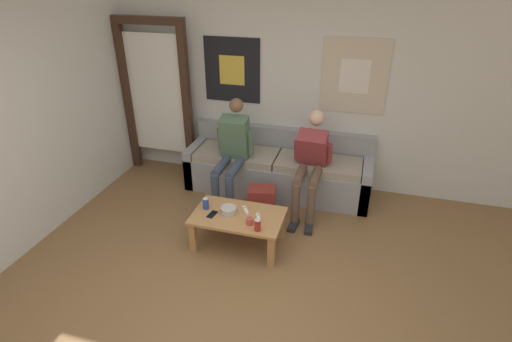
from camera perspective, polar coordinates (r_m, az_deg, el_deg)
name	(u,v)px	position (r m, az deg, el deg)	size (l,w,h in m)	color
ground_plane	(225,326)	(3.65, -4.47, -21.24)	(18.00, 18.00, 0.00)	brown
wall_back	(294,91)	(5.26, 5.39, 11.34)	(10.00, 0.07, 2.55)	silver
door_frame	(156,90)	(5.71, -14.10, 11.14)	(1.00, 0.10, 2.15)	#382319
couch	(278,170)	(5.32, 3.15, 0.16)	(2.41, 0.71, 0.79)	gray
coffee_table	(238,220)	(4.28, -2.57, -7.05)	(0.96, 0.58, 0.38)	#B27F4C
person_seated_adult	(232,150)	(4.93, -3.42, 3.06)	(0.47, 0.88, 1.29)	#384256
person_seated_teen	(311,160)	(4.78, 7.84, 1.57)	(0.47, 0.97, 1.19)	brown
backpack	(262,203)	(4.80, 0.81, -4.62)	(0.36, 0.31, 0.39)	maroon
ceramic_bowl	(229,210)	(4.25, -3.94, -5.56)	(0.17, 0.17, 0.08)	#B7B2A8
pillar_candle	(250,221)	(4.08, -0.91, -7.16)	(0.08, 0.08, 0.09)	#B24C42
drink_can_blue	(206,204)	(4.34, -7.18, -4.63)	(0.07, 0.07, 0.12)	#28479E
drink_can_red	(258,225)	(3.98, 0.22, -7.74)	(0.07, 0.07, 0.12)	maroon
game_controller_near_left	(258,218)	(4.17, 0.34, -6.69)	(0.09, 0.15, 0.03)	white
game_controller_near_right	(246,210)	(4.30, -1.50, -5.59)	(0.11, 0.14, 0.03)	white
cell_phone	(212,214)	(4.26, -6.29, -6.17)	(0.09, 0.15, 0.01)	black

